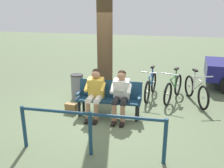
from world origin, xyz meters
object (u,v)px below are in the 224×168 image
Objects in this scene: person_companion at (95,91)px; bicycle_silver at (196,91)px; bench at (109,96)px; bicycle_red at (151,86)px; handbag at (71,108)px; litter_bin at (77,87)px; tree_trunk at (105,32)px; bicycle_black at (173,88)px; person_reading at (121,93)px.

bicycle_silver is at bearing -149.55° from person_companion.
bicycle_red is (-0.84, -1.56, -0.15)m from bench.
litter_bin reaches higher than handbag.
person_companion is at bearing 27.04° from bench.
person_companion is 2.97m from bicycle_silver.
litter_bin is (0.82, 0.17, -1.59)m from tree_trunk.
tree_trunk reaches higher than person_companion.
bench reaches higher than handbag.
bicycle_red is at bearing -155.68° from tree_trunk.
handbag is 0.18× the size of bicycle_red.
bicycle_red is (-1.85, -1.70, 0.24)m from handbag.
bicycle_silver is 0.98× the size of bicycle_black.
bicycle_silver reaches higher than handbag.
litter_bin is 2.21m from bicycle_red.
person_companion is at bearing -75.23° from bicycle_silver.
handbag is at bearing -3.61° from person_reading.
person_reading is 4.00× the size of handbag.
bicycle_red is at bearing -122.13° from bench.
litter_bin is 2.84m from bicycle_black.
bicycle_red is at bearing -137.31° from handbag.
person_companion is at bearing 95.36° from tree_trunk.
litter_bin is at bearing -35.24° from person_reading.
tree_trunk reaches higher than litter_bin.
person_companion reaches higher than litter_bin.
tree_trunk is 2.57m from bicycle_black.
person_companion is at bearing -32.38° from bicycle_black.
tree_trunk is at bearing -59.98° from bicycle_black.
bicycle_silver is 0.63m from bicycle_black.
bicycle_silver is (-1.81, -1.62, -0.31)m from person_reading.
bicycle_black is 0.67m from bicycle_red.
bicycle_silver and bicycle_black have the same top height.
bicycle_black is (-1.51, -1.52, -0.15)m from bench.
bench is 1.49m from litter_bin.
bench is at bearing 146.51° from litter_bin.
handbag is at bearing 103.65° from litter_bin.
litter_bin is 0.46× the size of bicycle_black.
litter_bin is (1.24, -0.82, -0.13)m from bench.
bicycle_black is at bearing -140.54° from person_companion.
bicycle_red is at bearing -160.42° from litter_bin.
bicycle_silver is 0.96× the size of bicycle_red.
handbag is at bearing -82.06° from bicycle_silver.
bicycle_red is at bearing -112.95° from bicycle_silver.
litter_bin is at bearing -37.16° from bench.
handbag is (0.69, -0.04, -0.54)m from person_companion.
person_reading is 0.75× the size of bicycle_silver.
tree_trunk is 2.40× the size of bicycle_black.
bicycle_silver is (-2.56, -0.49, -1.61)m from tree_trunk.
tree_trunk is 2.34× the size of bicycle_red.
litter_bin is at bearing -98.32° from bicycle_silver.
person_reading is 1.88m from tree_trunk.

